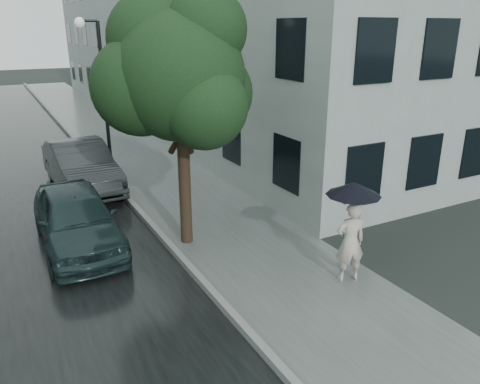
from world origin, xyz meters
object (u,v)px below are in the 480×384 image
street_tree (178,74)px  lamp_post (100,92)px  pedestrian (350,242)px  car_near (76,218)px  car_far (81,166)px

street_tree → lamp_post: bearing=95.3°
pedestrian → lamp_post: size_ratio=0.32×
pedestrian → street_tree: (-2.31, 3.53, 3.24)m
lamp_post → pedestrian: bearing=-60.1°
lamp_post → car_near: (-1.91, -5.04, -2.34)m
pedestrian → car_near: 6.49m
car_near → car_far: 4.53m
car_near → car_far: (0.94, 4.44, 0.04)m
pedestrian → street_tree: size_ratio=0.29×
pedestrian → car_far: pedestrian is taller
pedestrian → car_far: 9.64m
pedestrian → car_far: bearing=-51.3°
lamp_post → car_far: (-0.97, -0.60, -2.30)m
street_tree → car_near: (-2.46, 0.88, -3.37)m
street_tree → lamp_post: (-0.55, 5.92, -1.03)m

